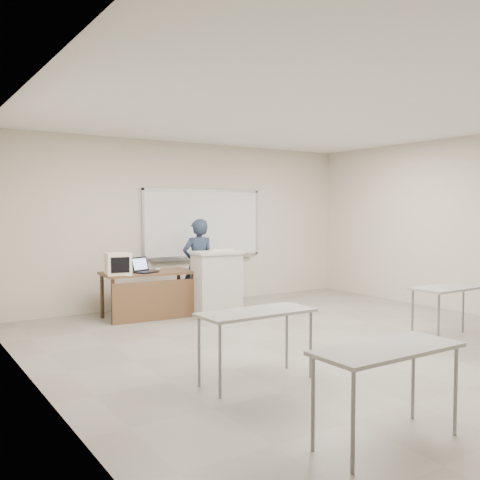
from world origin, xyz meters
TOP-DOWN VIEW (x-y plane):
  - floor at (0.00, 0.00)m, footprint 7.00×8.00m
  - whiteboard at (0.30, 3.97)m, footprint 2.48×0.10m
  - student_desks at (-0.00, -1.35)m, footprint 4.40×2.20m
  - instructor_desk at (-1.18, 3.07)m, footprint 1.46×0.73m
  - podium at (-0.20, 2.64)m, footprint 0.76×0.55m
  - crt_monitor at (-1.73, 3.06)m, footprint 0.37×0.42m
  - laptop at (-1.28, 3.06)m, footprint 0.33×0.31m
  - mouse at (-0.98, 3.23)m, footprint 0.12×0.09m
  - keyboard at (-0.05, 2.72)m, footprint 0.41×0.14m
  - presenter at (-0.17, 3.31)m, footprint 0.61×0.43m

SIDE VIEW (x-z plane):
  - floor at x=0.00m, z-range -0.01..0.00m
  - podium at x=-0.20m, z-range 0.00..1.07m
  - instructor_desk at x=-1.18m, z-range 0.17..0.92m
  - student_desks at x=0.00m, z-range 0.31..1.04m
  - mouse at x=-0.98m, z-range 0.75..0.79m
  - presenter at x=-0.17m, z-range 0.00..1.60m
  - laptop at x=-1.28m, z-range 0.68..0.93m
  - crt_monitor at x=-1.73m, z-range 0.74..1.09m
  - keyboard at x=-0.05m, z-range 1.07..1.09m
  - whiteboard at x=0.30m, z-range 0.83..2.14m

